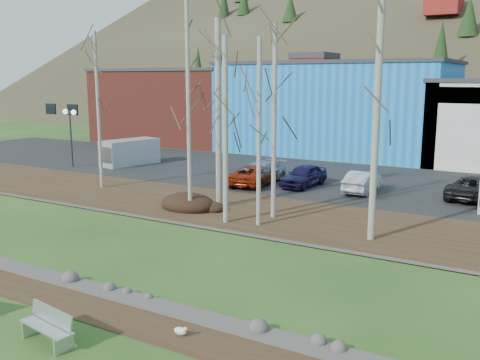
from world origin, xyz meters
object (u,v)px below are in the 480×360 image
Objects in this scene: street_lamp at (70,122)px; car_0 at (254,175)px; car_2 at (304,176)px; car_1 at (260,173)px; bench_intact at (48,326)px; van_grey at (128,152)px; seagull at (181,331)px; car_3 at (363,182)px; car_4 at (474,187)px.

street_lamp is 0.94× the size of car_0.
street_lamp is at bearing -169.61° from car_2.
bench_intact is at bearing -72.57° from car_1.
van_grey is (-17.55, 22.50, 0.67)m from bench_intact.
van_grey reaches higher than seagull.
seagull is 0.11× the size of car_2.
seagull is (2.81, 1.98, -0.27)m from bench_intact.
bench_intact is 4.12× the size of seagull.
car_3 is at bearing 10.91° from van_grey.
seagull is at bearing 105.78° from car_0.
car_4 is at bearing 12.36° from car_1.
car_4 is at bearing -175.27° from car_0.
bench_intact is 24.45m from car_4.
car_1 is at bearing 14.56° from car_4.
car_2 reaches higher than seagull.
van_grey is at bearing 7.76° from car_4.
street_lamp is (-23.45, 17.70, 3.39)m from seagull.
van_grey is (-20.36, 20.52, 0.95)m from seagull.
van_grey is at bearing 178.53° from car_1.
van_grey is (-12.32, 1.12, 0.32)m from car_1.
street_lamp reaches higher than car_1.
car_2 is 15.28m from van_grey.
van_grey is at bearing -178.89° from car_2.
bench_intact is at bearing -39.31° from van_grey.
car_3 is 0.81× the size of van_grey.
bench_intact is 21.20m from car_0.
street_lamp is 28.40m from car_4.
car_4 is (5.97, 1.41, 0.04)m from car_3.
street_lamp is at bearing -4.36° from car_0.
car_4 is (12.62, 1.92, 0.01)m from car_1.
car_3 is at bearing 93.41° from seagull.
car_0 is 0.96× the size of van_grey.
seagull is at bearing -63.81° from car_1.
street_lamp is 1.13× the size of car_3.
car_0 is at bearing 112.79° from seagull.
car_0 is at bearing 17.92° from street_lamp.
seagull is at bearing 83.78° from car_4.
seagull is 29.58m from street_lamp.
car_1 is at bearing 4.19° from car_3.
van_grey is at bearing -16.58° from car_0.
car_1 is 12.76m from car_4.
bench_intact is 0.41× the size of car_1.
bench_intact is at bearing 78.31° from car_4.
car_1 is (15.41, 1.71, -2.77)m from street_lamp.
street_lamp is at bearing 5.56° from car_3.
car_3 is at bearing 19.22° from car_4.
van_grey is at bearing 136.55° from bench_intact.
street_lamp reaches higher than car_2.
car_2 is 9.82m from car_4.
bench_intact reaches higher than seagull.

